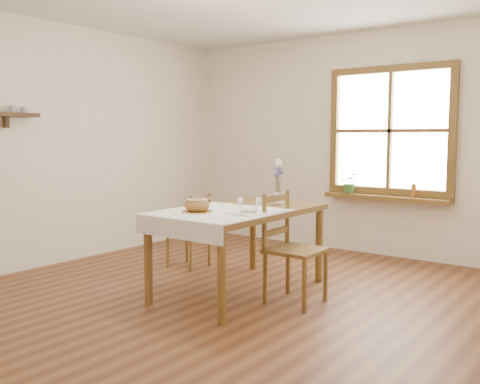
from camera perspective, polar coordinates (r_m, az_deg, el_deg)
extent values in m
plane|color=brown|center=(4.65, -2.28, -11.41)|extent=(5.00, 5.00, 0.00)
cube|color=white|center=(6.56, 11.71, 5.08)|extent=(4.50, 0.10, 2.60)
cube|color=white|center=(6.12, -18.90, 4.82)|extent=(0.10, 5.00, 2.60)
cube|color=brown|center=(6.37, 15.88, 12.52)|extent=(1.46, 0.08, 0.08)
cube|color=brown|center=(6.36, 15.52, 0.08)|extent=(1.46, 0.08, 0.08)
cube|color=brown|center=(6.61, 10.10, 6.42)|extent=(0.08, 0.08, 1.30)
cube|color=brown|center=(6.11, 21.77, 6.13)|extent=(0.08, 0.08, 1.30)
cube|color=brown|center=(6.33, 15.70, 6.31)|extent=(0.04, 0.06, 1.30)
cube|color=brown|center=(6.33, 15.70, 6.31)|extent=(1.30, 0.06, 0.04)
cube|color=white|center=(6.36, 15.80, 6.31)|extent=(1.30, 0.01, 1.30)
cube|color=brown|center=(6.31, 15.31, -0.59)|extent=(1.46, 0.20, 0.05)
cube|color=#402714|center=(5.73, -23.51, 7.60)|extent=(0.16, 0.60, 0.04)
cube|color=#402714|center=(5.76, -23.68, 6.88)|extent=(0.06, 0.04, 0.12)
cylinder|color=#B2B7BC|center=(5.76, -23.09, 8.15)|extent=(0.06, 0.06, 0.07)
cylinder|color=#B2B7BC|center=(5.82, -21.97, 8.12)|extent=(0.08, 0.08, 0.06)
cube|color=brown|center=(4.72, 0.00, -2.11)|extent=(0.90, 1.60, 0.05)
cylinder|color=brown|center=(4.51, -9.76, -7.45)|extent=(0.07, 0.07, 0.70)
cylinder|color=brown|center=(3.99, -1.97, -9.14)|extent=(0.07, 0.07, 0.70)
cylinder|color=brown|center=(5.60, 1.39, -4.72)|extent=(0.07, 0.07, 0.70)
cylinder|color=brown|center=(5.19, 8.43, -5.64)|extent=(0.07, 0.07, 0.70)
cube|color=white|center=(4.48, -2.35, -2.17)|extent=(0.91, 0.99, 0.01)
cylinder|color=white|center=(4.43, -4.59, -2.11)|extent=(0.31, 0.31, 0.01)
ellipsoid|color=#B17A3E|center=(4.43, -4.60, -1.27)|extent=(0.22, 0.22, 0.12)
cube|color=white|center=(4.34, 0.76, -2.29)|extent=(0.30, 0.27, 0.01)
cylinder|color=white|center=(4.75, 0.04, -1.08)|extent=(0.06, 0.06, 0.09)
cylinder|color=white|center=(4.74, 1.97, -1.11)|extent=(0.05, 0.05, 0.09)
cylinder|color=white|center=(5.03, 4.09, -0.76)|extent=(0.11, 0.11, 0.10)
imported|color=#3A762F|center=(6.48, 11.66, 0.74)|extent=(0.26, 0.28, 0.19)
cylinder|color=#98571C|center=(6.19, 18.03, 0.17)|extent=(0.07, 0.07, 0.16)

